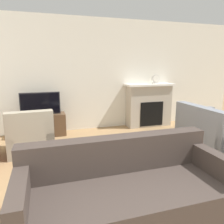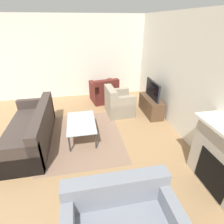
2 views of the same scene
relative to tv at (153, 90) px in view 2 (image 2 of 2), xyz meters
The scene contains 10 objects.
wall_back 1.21m from the tv, 16.98° to the left, with size 8.71×0.06×2.70m.
wall_left 2.72m from the tv, 135.19° to the right, with size 0.06×7.29×2.70m.
area_rug 2.34m from the tv, 68.21° to the right, with size 2.26×1.83×0.00m.
tv_stand 0.50m from the tv, 90.00° to the left, with size 1.05×0.39×0.50m.
tv is the anchor object (origin of this frame).
couch_sectional 3.31m from the tv, 75.38° to the right, with size 2.12×0.88×0.82m.
armchair_by_window 1.75m from the tv, 133.77° to the right, with size 0.91×0.95×0.82m.
armchair_accent 1.06m from the tv, 101.29° to the right, with size 0.82×0.78×0.82m.
coffee_table 2.25m from the tv, 68.17° to the right, with size 1.06×0.63×0.41m.
potted_plant 1.69m from the tv, 148.58° to the right, with size 0.39×0.39×0.66m.
Camera 2 is at (3.36, 2.00, 2.49)m, focal length 28.00 mm.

